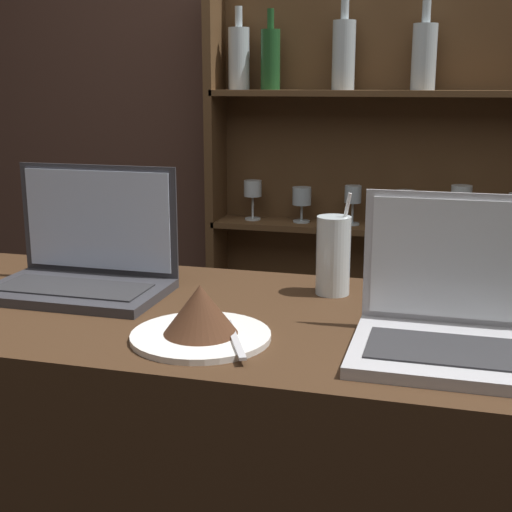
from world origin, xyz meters
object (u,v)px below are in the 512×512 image
at_px(laptop_near, 85,263).
at_px(cake_plate, 201,318).
at_px(laptop_far, 464,320).
at_px(water_glass, 333,255).

distance_m(laptop_near, cake_plate, 0.37).
relative_size(laptop_near, laptop_far, 1.04).
distance_m(cake_plate, water_glass, 0.35).
height_order(cake_plate, water_glass, water_glass).
xyz_separation_m(laptop_far, cake_plate, (-0.40, -0.06, -0.01)).
distance_m(laptop_near, laptop_far, 0.73).
height_order(laptop_near, water_glass, laptop_near).
xyz_separation_m(laptop_near, cake_plate, (0.31, -0.20, -0.02)).
xyz_separation_m(laptop_near, laptop_far, (0.72, -0.14, -0.01)).
distance_m(laptop_near, water_glass, 0.49).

